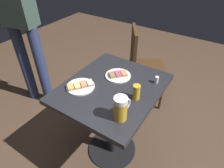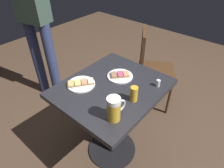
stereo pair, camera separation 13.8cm
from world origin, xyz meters
The scene contains 9 objects.
ground_plane centered at (0.00, 0.00, 0.00)m, with size 6.00×6.00×0.00m, color #4C3828.
cafe_table centered at (0.00, 0.00, 0.58)m, with size 0.65×0.77×0.75m.
plate_near centered at (0.03, -0.13, 0.76)m, with size 0.20×0.20×0.03m.
plate_far centered at (0.18, 0.13, 0.76)m, with size 0.20×0.20×0.03m.
beer_mug centered at (-0.21, 0.23, 0.83)m, with size 0.08×0.13×0.16m.
beer_glass_small centered at (-0.20, 0.02, 0.81)m, with size 0.05×0.05×0.11m, color gold.
salt_shaker centered at (-0.25, -0.21, 0.78)m, with size 0.03×0.03×0.05m, color silver.
cafe_chair centered at (0.12, -0.77, 0.51)m, with size 0.52×0.52×0.90m.
patron_standing centered at (1.13, -0.14, 0.97)m, with size 0.35×0.25×1.67m.
Camera 2 is at (-0.71, 0.84, 1.61)m, focal length 31.20 mm.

